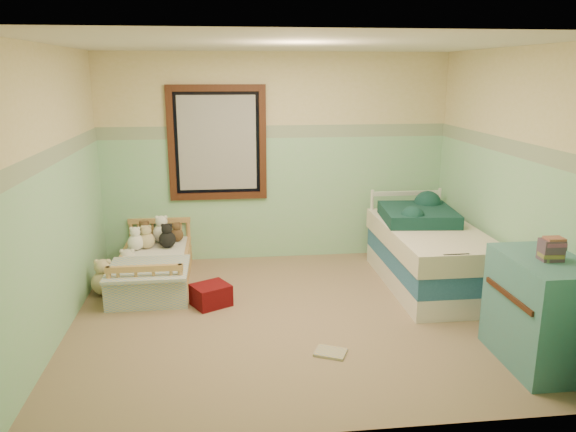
{
  "coord_description": "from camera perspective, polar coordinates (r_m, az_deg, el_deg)",
  "views": [
    {
      "loc": [
        -0.64,
        -4.88,
        2.27
      ],
      "look_at": [
        -0.02,
        0.35,
        0.9
      ],
      "focal_mm": 34.69,
      "sensor_mm": 36.0,
      "label": 1
    }
  ],
  "objects": [
    {
      "name": "toddler_mattress",
      "position": [
        6.32,
        -13.59,
        -4.49
      ],
      "size": [
        0.68,
        1.43,
        0.12
      ],
      "primitive_type": "cube",
      "color": "white",
      "rests_on": "toddler_bed_frame"
    },
    {
      "name": "extra_plush_2",
      "position": [
        6.52,
        -15.33,
        -2.61
      ],
      "size": [
        0.18,
        0.18,
        0.18
      ],
      "primitive_type": "sphere",
      "color": "white",
      "rests_on": "toddler_mattress"
    },
    {
      "name": "patchwork_quilt",
      "position": [
        5.86,
        -14.15,
        -5.27
      ],
      "size": [
        0.81,
        0.74,
        0.03
      ],
      "primitive_type": "cube",
      "color": "#7FA4CD",
      "rests_on": "toddler_mattress"
    },
    {
      "name": "teal_blanket",
      "position": [
        6.35,
        13.18,
        0.14
      ],
      "size": [
        0.84,
        0.88,
        0.14
      ],
      "primitive_type": "cube",
      "rotation": [
        0.0,
        0.0,
        -0.1
      ],
      "color": "#123936",
      "rests_on": "twin_mattress"
    },
    {
      "name": "twin_bed_frame",
      "position": [
        6.28,
        14.2,
        -6.01
      ],
      "size": [
        0.9,
        1.8,
        0.22
      ],
      "primitive_type": "cube",
      "color": "white",
      "rests_on": "floor"
    },
    {
      "name": "extra_plush_1",
      "position": [
        6.74,
        -11.33,
        -1.92
      ],
      "size": [
        0.16,
        0.16,
        0.16
      ],
      "primitive_type": "sphere",
      "color": "brown",
      "rests_on": "toddler_mattress"
    },
    {
      "name": "plush_bed_tan",
      "position": [
        6.55,
        -14.27,
        -2.46
      ],
      "size": [
        0.18,
        0.18,
        0.18
      ],
      "primitive_type": "sphere",
      "color": "beige",
      "rests_on": "toddler_mattress"
    },
    {
      "name": "plush_bed_brown",
      "position": [
        6.77,
        -14.46,
        -1.93
      ],
      "size": [
        0.18,
        0.18,
        0.18
      ],
      "primitive_type": "sphere",
      "color": "brown",
      "rests_on": "toddler_mattress"
    },
    {
      "name": "wainscot_mint",
      "position": [
        6.87,
        -1.22,
        1.78
      ],
      "size": [
        4.2,
        0.01,
        1.5
      ],
      "primitive_type": "cube",
      "color": "#88CD90",
      "rests_on": "floor"
    },
    {
      "name": "plush_floor_cream",
      "position": [
        6.48,
        -16.04,
        -5.34
      ],
      "size": [
        0.25,
        0.25,
        0.25
      ],
      "primitive_type": "sphere",
      "color": "silver",
      "rests_on": "floor"
    },
    {
      "name": "wall_back",
      "position": [
        6.79,
        -1.25,
        5.93
      ],
      "size": [
        4.2,
        0.04,
        2.5
      ],
      "primitive_type": "cube",
      "color": "#D0C181",
      "rests_on": "floor"
    },
    {
      "name": "twin_boxspring",
      "position": [
        6.21,
        14.33,
        -4.11
      ],
      "size": [
        0.9,
        1.8,
        0.22
      ],
      "primitive_type": "cube",
      "color": "navy",
      "rests_on": "twin_bed_frame"
    },
    {
      "name": "floor_book",
      "position": [
        4.77,
        4.39,
        -13.78
      ],
      "size": [
        0.31,
        0.28,
        0.02
      ],
      "primitive_type": "cube",
      "rotation": [
        0.0,
        0.0,
        -0.44
      ],
      "color": "yellow",
      "rests_on": "floor"
    },
    {
      "name": "plush_bed_dark",
      "position": [
        6.52,
        -12.27,
        -2.37
      ],
      "size": [
        0.19,
        0.19,
        0.19
      ],
      "primitive_type": "sphere",
      "color": "black",
      "rests_on": "toddler_mattress"
    },
    {
      "name": "wall_left",
      "position": [
        5.2,
        -22.91,
        2.09
      ],
      "size": [
        0.04,
        3.6,
        2.5
      ],
      "primitive_type": "cube",
      "color": "#D0C181",
      "rests_on": "floor"
    },
    {
      "name": "toddler_bed_frame",
      "position": [
        6.37,
        -13.51,
        -5.82
      ],
      "size": [
        0.74,
        1.49,
        0.19
      ],
      "primitive_type": "cube",
      "color": "#9A774A",
      "rests_on": "floor"
    },
    {
      "name": "plush_bed_white",
      "position": [
        6.74,
        -12.78,
        -1.74
      ],
      "size": [
        0.22,
        0.22,
        0.22
      ],
      "primitive_type": "sphere",
      "color": "white",
      "rests_on": "toddler_mattress"
    },
    {
      "name": "window_blinds",
      "position": [
        6.7,
        -7.25,
        7.43
      ],
      "size": [
        0.92,
        0.01,
        1.12
      ],
      "primitive_type": "cube",
      "color": "beige",
      "rests_on": "window_frame"
    },
    {
      "name": "wall_front",
      "position": [
        3.31,
        4.75,
        -3.44
      ],
      "size": [
        4.2,
        0.04,
        2.5
      ],
      "primitive_type": "cube",
      "color": "#D0C181",
      "rests_on": "floor"
    },
    {
      "name": "window_frame",
      "position": [
        6.69,
        -7.26,
        7.42
      ],
      "size": [
        1.16,
        0.06,
        1.36
      ],
      "primitive_type": "cube",
      "color": "#371B0C",
      "rests_on": "wall_back"
    },
    {
      "name": "dresser",
      "position": [
        4.87,
        24.48,
        -8.9
      ],
      "size": [
        0.55,
        0.88,
        0.88
      ],
      "primitive_type": "cube",
      "color": "teal",
      "rests_on": "floor"
    },
    {
      "name": "twin_mattress",
      "position": [
        6.14,
        14.46,
        -2.17
      ],
      "size": [
        0.94,
        1.84,
        0.22
      ],
      "primitive_type": "cube",
      "color": "beige",
      "rests_on": "twin_boxspring"
    },
    {
      "name": "book_stack",
      "position": [
        4.67,
        25.37,
        -3.16
      ],
      "size": [
        0.17,
        0.13,
        0.16
      ],
      "primitive_type": "cube",
      "rotation": [
        0.0,
        0.0,
        -0.05
      ],
      "color": "brown",
      "rests_on": "dresser"
    },
    {
      "name": "wall_right",
      "position": [
        5.69,
        22.21,
        3.15
      ],
      "size": [
        0.04,
        3.6,
        2.5
      ],
      "primitive_type": "cube",
      "color": "#D0C181",
      "rests_on": "floor"
    },
    {
      "name": "ceiling",
      "position": [
        4.93,
        0.77,
        17.35
      ],
      "size": [
        4.2,
        3.6,
        0.02
      ],
      "primitive_type": "cube",
      "color": "silver",
      "rests_on": "wall_back"
    },
    {
      "name": "plush_floor_tan",
      "position": [
        6.17,
        -18.33,
        -6.5
      ],
      "size": [
        0.26,
        0.26,
        0.26
      ],
      "primitive_type": "sphere",
      "color": "beige",
      "rests_on": "floor"
    },
    {
      "name": "extra_plush_0",
      "position": [
        6.65,
        -14.32,
        -2.29
      ],
      "size": [
        0.17,
        0.17,
        0.17
      ],
      "primitive_type": "sphere",
      "color": "silver",
      "rests_on": "toddler_mattress"
    },
    {
      "name": "floor",
      "position": [
        5.43,
        0.68,
        -10.28
      ],
      "size": [
        4.2,
        3.6,
        0.02
      ],
      "primitive_type": "cube",
      "color": "brown",
      "rests_on": "ground"
    },
    {
      "name": "border_strip",
      "position": [
        6.74,
        -1.26,
        8.64
      ],
      "size": [
        4.2,
        0.01,
        0.15
      ],
      "primitive_type": "cube",
      "color": "#456E4F",
      "rests_on": "wall_back"
    },
    {
      "name": "red_pillow",
      "position": [
        5.66,
        -7.91,
        -8.03
      ],
      "size": [
        0.45,
        0.43,
        0.22
      ],
      "primitive_type": "cube",
      "rotation": [
        0.0,
        0.0,
        0.5
      ],
      "color": "#9F0B10",
      "rests_on": "floor"
    }
  ]
}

